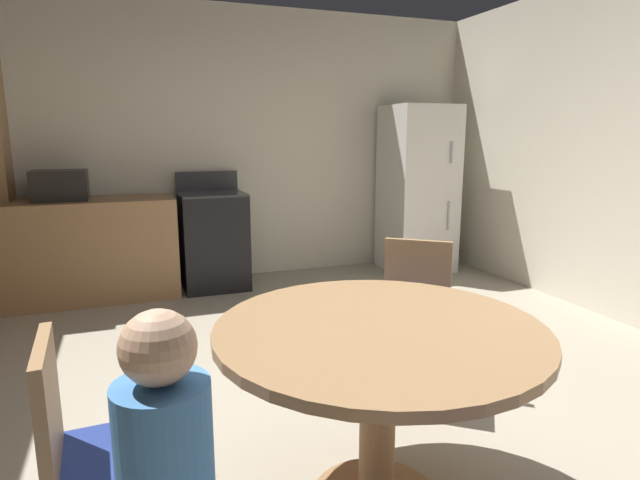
{
  "coord_description": "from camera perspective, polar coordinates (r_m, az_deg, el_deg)",
  "views": [
    {
      "loc": [
        -1.03,
        -2.19,
        1.46
      ],
      "look_at": [
        0.14,
        1.01,
        0.77
      ],
      "focal_mm": 29.36,
      "sensor_mm": 36.0,
      "label": 1
    }
  ],
  "objects": [
    {
      "name": "refrigerator",
      "position": [
        5.76,
        10.57,
        5.48
      ],
      "size": [
        0.68,
        0.68,
        1.76
      ],
      "color": "white",
      "rests_on": "ground"
    },
    {
      "name": "chair_west",
      "position": [
        1.88,
        -23.38,
        -20.28
      ],
      "size": [
        0.42,
        0.42,
        0.87
      ],
      "rotation": [
        0.0,
        0.0,
        6.34
      ],
      "color": "#9E754C",
      "rests_on": "ground"
    },
    {
      "name": "ground_plane",
      "position": [
        2.83,
        4.58,
        -19.65
      ],
      "size": [
        14.0,
        14.0,
        0.0
      ],
      "primitive_type": "plane",
      "color": "#A89E89"
    },
    {
      "name": "dining_table",
      "position": [
        2.05,
        6.43,
        -13.25
      ],
      "size": [
        1.24,
        1.24,
        0.76
      ],
      "color": "#9E754C",
      "rests_on": "ground"
    },
    {
      "name": "oven_range",
      "position": [
        5.13,
        -11.53,
        0.06
      ],
      "size": [
        0.6,
        0.6,
        1.1
      ],
      "color": "black",
      "rests_on": "ground"
    },
    {
      "name": "microwave",
      "position": [
        5.03,
        -26.48,
        5.35
      ],
      "size": [
        0.44,
        0.32,
        0.26
      ],
      "primitive_type": "cube",
      "color": "black",
      "rests_on": "kitchen_counter"
    },
    {
      "name": "kitchen_counter",
      "position": [
        5.1,
        -25.36,
        -1.08
      ],
      "size": [
        1.77,
        0.6,
        0.9
      ],
      "primitive_type": "cube",
      "color": "#9E754C",
      "rests_on": "ground"
    },
    {
      "name": "chair_northeast",
      "position": [
        3.01,
        10.17,
        -7.3
      ],
      "size": [
        0.56,
        0.56,
        0.87
      ],
      "rotation": [
        0.0,
        0.0,
        4.05
      ],
      "color": "#9E754C",
      "rests_on": "ground"
    },
    {
      "name": "wall_back",
      "position": [
        5.48,
        -9.45,
        10.15
      ],
      "size": [
        5.44,
        0.12,
        2.7
      ],
      "primitive_type": "cube",
      "color": "silver",
      "rests_on": "ground"
    }
  ]
}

